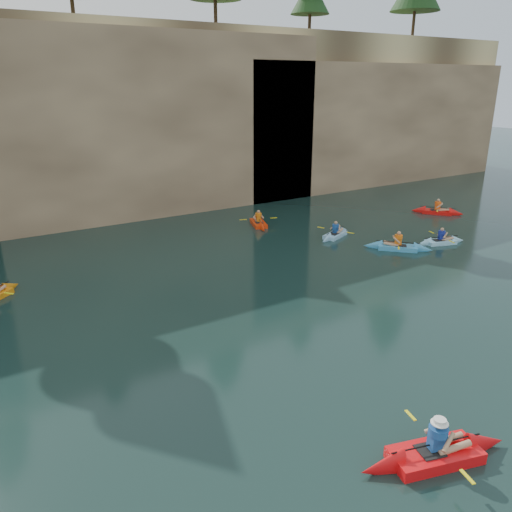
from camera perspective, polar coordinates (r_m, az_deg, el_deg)
ground at (r=14.12m, az=14.74°, el=-16.59°), size 160.00×160.00×0.00m
cliff at (r=38.60m, az=-19.35°, el=15.16°), size 70.00×16.00×12.00m
cliff_slab_center at (r=32.09m, az=-12.56°, el=14.57°), size 24.00×2.40×11.40m
cliff_slab_east at (r=43.16m, az=14.21°, el=14.53°), size 26.00×2.40×9.84m
sea_cave_center at (r=30.58m, az=-22.23°, el=5.58°), size 3.50×1.00×3.20m
sea_cave_east at (r=35.43m, az=0.64°, el=9.80°), size 5.00×1.00×4.50m
main_kayaker at (r=12.78m, az=19.78°, el=-20.49°), size 3.79×2.43×1.38m
kayaker_ltblue_near at (r=28.10m, az=20.36°, el=1.59°), size 2.86×2.13×1.10m
kayaker_red_far at (r=29.80m, az=0.29°, el=3.81°), size 2.18×3.19×1.15m
kayaker_ltblue_mid at (r=27.88m, az=9.03°, el=2.45°), size 2.96×2.07×1.11m
kayaker_blue_east at (r=26.43m, az=15.88°, el=1.01°), size 2.92×2.94×1.21m
kayaker_extra_east at (r=34.51m, az=19.99°, el=4.81°), size 2.56×2.97×1.22m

